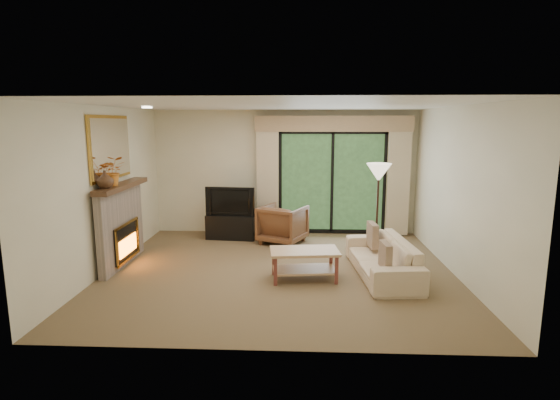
{
  "coord_description": "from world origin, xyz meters",
  "views": [
    {
      "loc": [
        0.32,
        -6.7,
        2.35
      ],
      "look_at": [
        0.0,
        0.3,
        1.1
      ],
      "focal_mm": 28.0,
      "sensor_mm": 36.0,
      "label": 1
    }
  ],
  "objects_px": {
    "media_console": "(232,226)",
    "armchair": "(283,224)",
    "coffee_table": "(304,265)",
    "sofa": "(382,257)"
  },
  "relations": [
    {
      "from": "media_console",
      "to": "sofa",
      "type": "height_order",
      "value": "sofa"
    },
    {
      "from": "coffee_table",
      "to": "sofa",
      "type": "bearing_deg",
      "value": 5.06
    },
    {
      "from": "media_console",
      "to": "coffee_table",
      "type": "relative_size",
      "value": 0.97
    },
    {
      "from": "armchair",
      "to": "sofa",
      "type": "bearing_deg",
      "value": 156.66
    },
    {
      "from": "armchair",
      "to": "coffee_table",
      "type": "height_order",
      "value": "armchair"
    },
    {
      "from": "sofa",
      "to": "coffee_table",
      "type": "xyz_separation_m",
      "value": [
        -1.21,
        -0.24,
        -0.05
      ]
    },
    {
      "from": "media_console",
      "to": "armchair",
      "type": "bearing_deg",
      "value": -10.04
    },
    {
      "from": "media_console",
      "to": "armchair",
      "type": "relative_size",
      "value": 1.21
    },
    {
      "from": "armchair",
      "to": "coffee_table",
      "type": "xyz_separation_m",
      "value": [
        0.41,
        -2.03,
        -0.14
      ]
    },
    {
      "from": "media_console",
      "to": "coffee_table",
      "type": "xyz_separation_m",
      "value": [
        1.47,
        -2.32,
        -0.02
      ]
    }
  ]
}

